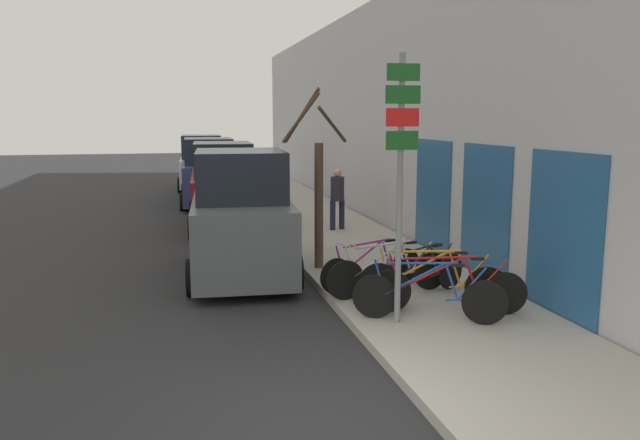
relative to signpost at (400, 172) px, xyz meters
The scene contains 16 objects.
ground_plane 9.05m from the signpost, 100.94° to the left, with size 80.00×80.00×0.00m, color #28282B.
sidewalk_curb 11.64m from the signpost, 85.25° to the left, with size 3.20×32.00×0.15m.
building_facade 11.63m from the signpost, 76.57° to the left, with size 0.23×32.00×6.50m.
signpost is the anchor object (origin of this frame).
bicycle_0 1.91m from the signpost, ahead, with size 2.11×0.99×0.93m.
bicycle_1 2.08m from the signpost, 14.30° to the left, with size 2.34×0.83×0.93m.
bicycle_2 2.08m from the signpost, 33.91° to the left, with size 2.23×0.94×0.97m.
bicycle_3 2.31m from the signpost, 52.38° to the left, with size 2.03×1.17×0.91m.
bicycle_4 2.36m from the signpost, 75.15° to the left, with size 2.32×0.52×0.93m.
bicycle_5 2.69m from the signpost, 83.09° to the left, with size 2.08×0.75×0.87m.
parked_car_0 4.49m from the signpost, 115.93° to the left, with size 2.31×4.39×2.54m.
parked_car_1 9.57m from the signpost, 100.86° to the left, with size 2.13×4.49×2.48m.
parked_car_2 14.80m from the signpost, 97.23° to the left, with size 2.21×4.83×2.42m.
parked_car_3 19.89m from the signpost, 95.33° to the left, with size 2.26×4.27×2.38m.
pedestrian_near 7.91m from the signpost, 81.55° to the left, with size 0.43×0.37×1.66m.
street_tree 3.76m from the signpost, 95.55° to the left, with size 1.46×0.97×3.60m.
Camera 1 is at (-1.56, -5.81, 3.19)m, focal length 35.00 mm.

